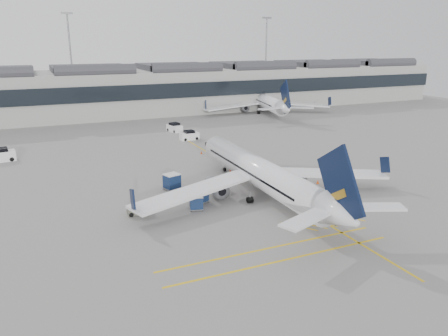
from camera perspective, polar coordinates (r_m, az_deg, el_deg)
name	(u,v)px	position (r m, az deg, el deg)	size (l,w,h in m)	color
ground	(209,213)	(48.06, -1.93, -5.93)	(220.00, 220.00, 0.00)	gray
terminal	(101,91)	(115.05, -15.82, 9.66)	(200.00, 20.45, 12.40)	#9E9E99
light_masts	(84,55)	(128.21, -17.86, 13.86)	(113.00, 0.60, 25.45)	slate
apron_markings	(249,177)	(60.57, 3.27, -1.19)	(0.25, 60.00, 0.01)	gold
airliner_main	(261,174)	(52.59, 4.88, -0.72)	(33.24, 36.32, 9.65)	silver
airliner_far	(266,102)	(115.88, 5.46, 8.62)	(33.19, 36.64, 9.87)	silver
belt_loader	(248,172)	(61.20, 3.16, -0.52)	(4.31, 2.60, 1.71)	beige
baggage_cart_a	(196,202)	(48.80, -3.64, -4.50)	(1.83, 1.63, 1.63)	gray
baggage_cart_b	(214,184)	(54.80, -1.26, -2.14)	(1.84, 1.69, 1.58)	gray
baggage_cart_c	(172,181)	(55.56, -6.82, -1.72)	(2.34, 2.12, 2.06)	gray
baggage_cart_d	(201,196)	(50.83, -3.02, -3.63)	(1.91, 1.77, 1.62)	gray
ramp_agent_a	(231,174)	(58.85, 0.87, -0.83)	(0.62, 0.41, 1.70)	#DF3D0B
ramp_agent_b	(222,183)	(55.25, -0.30, -1.96)	(0.84, 0.66, 1.74)	#FF4F0D
pushback_tug	(138,209)	(48.55, -11.21, -5.30)	(2.31, 1.51, 1.25)	#5A5B4D
safety_cone_nose	(201,152)	(73.00, -2.97, 2.04)	(0.35, 0.35, 0.49)	#F24C0A
safety_cone_engine	(318,182)	(58.96, 12.16, -1.76)	(0.39, 0.39, 0.54)	#F24C0A
service_van_left	(1,155)	(76.66, -27.11, 1.48)	(4.33, 2.53, 2.11)	white
service_van_mid	(175,128)	(91.60, -6.48, 5.26)	(2.71, 3.99, 1.87)	white
service_van_right	(189,136)	(83.65, -4.55, 4.24)	(3.64, 2.00, 1.81)	white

